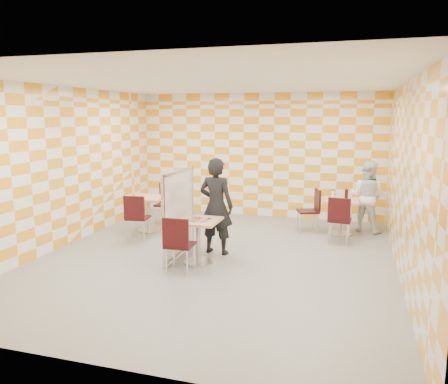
# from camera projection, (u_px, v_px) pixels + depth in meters

# --- Properties ---
(room_shell) EXTENTS (7.00, 7.00, 7.00)m
(room_shell) POSITION_uv_depth(u_px,v_px,m) (224.00, 170.00, 7.88)
(room_shell) COLOR gray
(room_shell) RESTS_ON ground
(main_table) EXTENTS (0.70, 0.70, 0.75)m
(main_table) POSITION_uv_depth(u_px,v_px,m) (198.00, 234.00, 7.31)
(main_table) COLOR tan
(main_table) RESTS_ON ground
(second_table) EXTENTS (0.70, 0.70, 0.75)m
(second_table) POSITION_uv_depth(u_px,v_px,m) (341.00, 211.00, 9.07)
(second_table) COLOR tan
(second_table) RESTS_ON ground
(empty_table) EXTENTS (0.70, 0.70, 0.75)m
(empty_table) POSITION_uv_depth(u_px,v_px,m) (149.00, 208.00, 9.35)
(empty_table) COLOR tan
(empty_table) RESTS_ON ground
(chair_main_front) EXTENTS (0.44, 0.45, 0.92)m
(chair_main_front) POSITION_uv_depth(u_px,v_px,m) (178.00, 241.00, 6.77)
(chair_main_front) COLOR black
(chair_main_front) RESTS_ON ground
(chair_second_front) EXTENTS (0.45, 0.46, 0.92)m
(chair_second_front) POSITION_uv_depth(u_px,v_px,m) (339.00, 216.00, 8.40)
(chair_second_front) COLOR black
(chair_second_front) RESTS_ON ground
(chair_second_side) EXTENTS (0.54, 0.54, 0.92)m
(chair_second_side) POSITION_uv_depth(u_px,v_px,m) (312.00, 207.00, 9.28)
(chair_second_side) COLOR black
(chair_second_side) RESTS_ON ground
(chair_empty_near) EXTENTS (0.47, 0.48, 0.92)m
(chair_empty_near) POSITION_uv_depth(u_px,v_px,m) (136.00, 214.00, 8.60)
(chair_empty_near) COLOR black
(chair_empty_near) RESTS_ON ground
(chair_empty_far) EXTENTS (0.44, 0.45, 0.92)m
(chair_empty_far) POSITION_uv_depth(u_px,v_px,m) (167.00, 200.00, 10.06)
(chair_empty_far) COLOR black
(chair_empty_far) RESTS_ON ground
(partition) EXTENTS (0.08, 1.38, 1.55)m
(partition) POSITION_uv_depth(u_px,v_px,m) (179.00, 213.00, 7.58)
(partition) COLOR white
(partition) RESTS_ON ground
(man_dark) EXTENTS (0.68, 0.48, 1.74)m
(man_dark) POSITION_uv_depth(u_px,v_px,m) (216.00, 206.00, 7.78)
(man_dark) COLOR black
(man_dark) RESTS_ON ground
(man_white) EXTENTS (0.90, 0.81, 1.52)m
(man_white) POSITION_uv_depth(u_px,v_px,m) (367.00, 196.00, 9.30)
(man_white) COLOR white
(man_white) RESTS_ON ground
(pizza_on_foil) EXTENTS (0.40, 0.40, 0.04)m
(pizza_on_foil) POSITION_uv_depth(u_px,v_px,m) (198.00, 219.00, 7.25)
(pizza_on_foil) COLOR silver
(pizza_on_foil) RESTS_ON main_table
(sport_bottle) EXTENTS (0.06, 0.06, 0.20)m
(sport_bottle) POSITION_uv_depth(u_px,v_px,m) (333.00, 194.00, 9.10)
(sport_bottle) COLOR white
(sport_bottle) RESTS_ON second_table
(soda_bottle) EXTENTS (0.07, 0.07, 0.23)m
(soda_bottle) POSITION_uv_depth(u_px,v_px,m) (346.00, 194.00, 9.08)
(soda_bottle) COLOR black
(soda_bottle) RESTS_ON second_table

